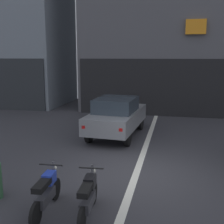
# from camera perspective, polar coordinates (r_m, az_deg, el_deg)

# --- Properties ---
(ground_plane) EXTENTS (120.00, 120.00, 0.00)m
(ground_plane) POSITION_cam_1_polar(r_m,az_deg,el_deg) (8.54, 4.77, -12.13)
(ground_plane) COLOR #333338
(lane_centre_line) EXTENTS (0.20, 18.00, 0.01)m
(lane_centre_line) POSITION_cam_1_polar(r_m,az_deg,el_deg) (14.23, 8.05, -2.71)
(lane_centre_line) COLOR silver
(lane_centre_line) RESTS_ON ground
(building_corner_left) EXTENTS (9.80, 9.23, 13.75)m
(building_corner_left) POSITION_cam_1_polar(r_m,az_deg,el_deg) (24.52, -19.37, 18.66)
(building_corner_left) COLOR gray
(building_corner_left) RESTS_ON ground
(car_grey_crossing_near) EXTENTS (2.04, 4.21, 1.64)m
(car_grey_crossing_near) POSITION_cam_1_polar(r_m,az_deg,el_deg) (12.19, 0.94, -0.67)
(car_grey_crossing_near) COLOR black
(car_grey_crossing_near) RESTS_ON ground
(motorcycle_blue_row_leftmost) EXTENTS (0.55, 1.67, 0.98)m
(motorcycle_blue_row_leftmost) POSITION_cam_1_polar(r_m,az_deg,el_deg) (6.63, -12.84, -15.17)
(motorcycle_blue_row_leftmost) COLOR black
(motorcycle_blue_row_leftmost) RESTS_ON ground
(motorcycle_black_row_left_mid) EXTENTS (0.55, 1.67, 0.98)m
(motorcycle_black_row_left_mid) POSITION_cam_1_polar(r_m,az_deg,el_deg) (6.32, -4.72, -16.27)
(motorcycle_black_row_left_mid) COLOR black
(motorcycle_black_row_left_mid) RESTS_ON ground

